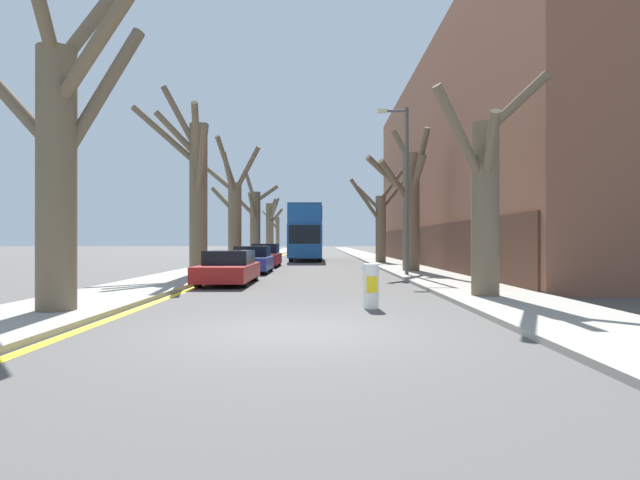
{
  "coord_description": "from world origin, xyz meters",
  "views": [
    {
      "loc": [
        0.53,
        -8.86,
        1.6
      ],
      "look_at": [
        0.47,
        27.66,
        1.69
      ],
      "focal_mm": 28.0,
      "sensor_mm": 36.0,
      "label": 1
    }
  ],
  "objects_px": {
    "street_tree_left_3": "(256,220)",
    "street_tree_right_1": "(410,203)",
    "street_tree_left_1": "(196,187)",
    "parked_car_1": "(253,260)",
    "street_tree_left_2": "(234,211)",
    "parked_car_0": "(230,268)",
    "lamp_post": "(405,182)",
    "parked_car_2": "(266,256)",
    "street_tree_left_5": "(278,233)",
    "street_tree_right_0": "(486,199)",
    "traffic_bollard": "(372,286)",
    "street_tree_right_2": "(382,221)",
    "double_decker_bus": "(307,230)",
    "street_tree_left_0": "(61,151)",
    "street_tree_left_4": "(271,226)"
  },
  "relations": [
    {
      "from": "double_decker_bus",
      "to": "street_tree_left_2",
      "type": "bearing_deg",
      "value": -114.5
    },
    {
      "from": "street_tree_left_3",
      "to": "parked_car_1",
      "type": "bearing_deg",
      "value": -82.9
    },
    {
      "from": "parked_car_1",
      "to": "lamp_post",
      "type": "relative_size",
      "value": 0.53
    },
    {
      "from": "street_tree_left_5",
      "to": "street_tree_right_0",
      "type": "height_order",
      "value": "street_tree_right_0"
    },
    {
      "from": "parked_car_1",
      "to": "street_tree_left_2",
      "type": "bearing_deg",
      "value": 107.61
    },
    {
      "from": "street_tree_right_1",
      "to": "lamp_post",
      "type": "height_order",
      "value": "lamp_post"
    },
    {
      "from": "street_tree_left_3",
      "to": "street_tree_right_1",
      "type": "xyz_separation_m",
      "value": [
        10.17,
        -18.03,
        0.1
      ]
    },
    {
      "from": "street_tree_left_2",
      "to": "lamp_post",
      "type": "height_order",
      "value": "street_tree_left_2"
    },
    {
      "from": "street_tree_left_3",
      "to": "parked_car_2",
      "type": "height_order",
      "value": "street_tree_left_3"
    },
    {
      "from": "street_tree_right_1",
      "to": "street_tree_left_2",
      "type": "bearing_deg",
      "value": 145.72
    },
    {
      "from": "street_tree_right_0",
      "to": "parked_car_1",
      "type": "height_order",
      "value": "street_tree_right_0"
    },
    {
      "from": "street_tree_left_4",
      "to": "parked_car_0",
      "type": "xyz_separation_m",
      "value": [
        1.96,
        -35.39,
        -2.61
      ]
    },
    {
      "from": "street_tree_right_2",
      "to": "traffic_bollard",
      "type": "height_order",
      "value": "street_tree_right_2"
    },
    {
      "from": "street_tree_left_1",
      "to": "parked_car_1",
      "type": "relative_size",
      "value": 2.09
    },
    {
      "from": "street_tree_left_1",
      "to": "parked_car_1",
      "type": "bearing_deg",
      "value": 56.93
    },
    {
      "from": "street_tree_right_1",
      "to": "traffic_bollard",
      "type": "bearing_deg",
      "value": -104.02
    },
    {
      "from": "street_tree_right_1",
      "to": "street_tree_left_3",
      "type": "bearing_deg",
      "value": 119.44
    },
    {
      "from": "street_tree_right_2",
      "to": "parked_car_1",
      "type": "bearing_deg",
      "value": -126.66
    },
    {
      "from": "street_tree_left_2",
      "to": "lamp_post",
      "type": "relative_size",
      "value": 1.06
    },
    {
      "from": "double_decker_bus",
      "to": "parked_car_0",
      "type": "bearing_deg",
      "value": -95.64
    },
    {
      "from": "street_tree_left_3",
      "to": "street_tree_right_1",
      "type": "height_order",
      "value": "street_tree_left_3"
    },
    {
      "from": "street_tree_left_0",
      "to": "street_tree_right_1",
      "type": "xyz_separation_m",
      "value": [
        10.1,
        14.41,
        -0.03
      ]
    },
    {
      "from": "parked_car_0",
      "to": "lamp_post",
      "type": "height_order",
      "value": "lamp_post"
    },
    {
      "from": "street_tree_left_0",
      "to": "lamp_post",
      "type": "xyz_separation_m",
      "value": [
        9.35,
        11.5,
        0.7
      ]
    },
    {
      "from": "street_tree_left_3",
      "to": "street_tree_left_1",
      "type": "bearing_deg",
      "value": -89.58
    },
    {
      "from": "street_tree_left_0",
      "to": "parked_car_1",
      "type": "height_order",
      "value": "street_tree_left_0"
    },
    {
      "from": "street_tree_left_4",
      "to": "parked_car_0",
      "type": "relative_size",
      "value": 1.38
    },
    {
      "from": "street_tree_right_1",
      "to": "parked_car_1",
      "type": "xyz_separation_m",
      "value": [
        -7.93,
        0.05,
        -2.86
      ]
    },
    {
      "from": "parked_car_0",
      "to": "parked_car_2",
      "type": "height_order",
      "value": "parked_car_2"
    },
    {
      "from": "street_tree_left_2",
      "to": "parked_car_0",
      "type": "bearing_deg",
      "value": -80.76
    },
    {
      "from": "street_tree_left_2",
      "to": "street_tree_right_1",
      "type": "bearing_deg",
      "value": -34.28
    },
    {
      "from": "street_tree_left_1",
      "to": "double_decker_bus",
      "type": "xyz_separation_m",
      "value": [
        4.36,
        19.79,
        -1.48
      ]
    },
    {
      "from": "street_tree_left_2",
      "to": "parked_car_2",
      "type": "distance_m",
      "value": 3.65
    },
    {
      "from": "street_tree_left_4",
      "to": "double_decker_bus",
      "type": "height_order",
      "value": "street_tree_left_4"
    },
    {
      "from": "street_tree_left_1",
      "to": "traffic_bollard",
      "type": "relative_size",
      "value": 7.94
    },
    {
      "from": "traffic_bollard",
      "to": "street_tree_left_5",
      "type": "bearing_deg",
      "value": 97.34
    },
    {
      "from": "street_tree_right_1",
      "to": "parked_car_1",
      "type": "distance_m",
      "value": 8.43
    },
    {
      "from": "street_tree_left_2",
      "to": "parked_car_2",
      "type": "height_order",
      "value": "street_tree_left_2"
    },
    {
      "from": "street_tree_left_2",
      "to": "traffic_bollard",
      "type": "distance_m",
      "value": 21.44
    },
    {
      "from": "street_tree_left_2",
      "to": "parked_car_0",
      "type": "xyz_separation_m",
      "value": [
        2.17,
        -13.32,
        -2.92
      ]
    },
    {
      "from": "parked_car_1",
      "to": "street_tree_left_0",
      "type": "bearing_deg",
      "value": -98.53
    },
    {
      "from": "street_tree_left_3",
      "to": "lamp_post",
      "type": "xyz_separation_m",
      "value": [
        9.42,
        -20.93,
        0.83
      ]
    },
    {
      "from": "traffic_bollard",
      "to": "parked_car_2",
      "type": "bearing_deg",
      "value": 103.45
    },
    {
      "from": "street_tree_left_5",
      "to": "double_decker_bus",
      "type": "bearing_deg",
      "value": -79.08
    },
    {
      "from": "street_tree_left_1",
      "to": "parked_car_2",
      "type": "xyz_separation_m",
      "value": [
        2.08,
        9.28,
        -3.32
      ]
    },
    {
      "from": "street_tree_left_1",
      "to": "street_tree_right_0",
      "type": "relative_size",
      "value": 1.37
    },
    {
      "from": "street_tree_left_2",
      "to": "parked_car_1",
      "type": "distance_m",
      "value": 7.72
    },
    {
      "from": "parked_car_1",
      "to": "lamp_post",
      "type": "distance_m",
      "value": 8.55
    },
    {
      "from": "parked_car_0",
      "to": "street_tree_left_0",
      "type": "bearing_deg",
      "value": -105.23
    },
    {
      "from": "street_tree_right_2",
      "to": "parked_car_2",
      "type": "relative_size",
      "value": 1.68
    }
  ]
}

